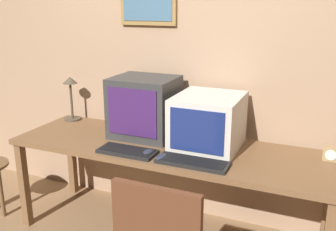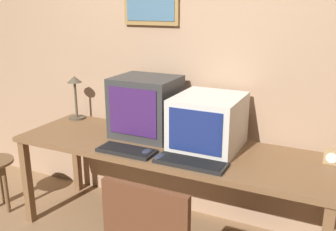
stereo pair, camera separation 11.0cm
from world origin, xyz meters
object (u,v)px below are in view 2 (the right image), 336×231
(keyboard_side, at_px, (190,163))
(mouse_far_corner, at_px, (147,152))
(monitor_left, at_px, (146,107))
(desk_clock, at_px, (332,157))
(mouse_near_keyboard, at_px, (159,157))
(desk_lamp, at_px, (75,91))
(keyboard_main, at_px, (127,150))
(monitor_right, at_px, (208,122))

(keyboard_side, relative_size, mouse_far_corner, 4.25)
(keyboard_side, bearing_deg, monitor_left, 144.65)
(desk_clock, bearing_deg, mouse_near_keyboard, -157.42)
(mouse_far_corner, bearing_deg, keyboard_side, -3.42)
(monitor_left, bearing_deg, keyboard_side, -35.35)
(monitor_left, relative_size, desk_lamp, 1.23)
(desk_lamp, bearing_deg, monitor_left, -8.29)
(monitor_left, relative_size, mouse_near_keyboard, 4.20)
(keyboard_main, distance_m, mouse_far_corner, 0.14)
(mouse_near_keyboard, distance_m, mouse_far_corner, 0.12)
(keyboard_main, relative_size, mouse_near_keyboard, 3.62)
(mouse_near_keyboard, height_order, desk_clock, desk_clock)
(monitor_right, distance_m, keyboard_main, 0.58)
(keyboard_side, distance_m, mouse_near_keyboard, 0.20)
(desk_clock, bearing_deg, desk_lamp, 177.89)
(desk_lamp, bearing_deg, desk_clock, -2.11)
(monitor_right, height_order, keyboard_main, monitor_right)
(desk_lamp, bearing_deg, mouse_near_keyboard, -24.90)
(monitor_left, height_order, keyboard_side, monitor_left)
(monitor_left, xyz_separation_m, desk_lamp, (-0.74, 0.11, 0.02))
(keyboard_main, bearing_deg, monitor_right, 35.00)
(keyboard_side, distance_m, mouse_far_corner, 0.31)
(mouse_near_keyboard, distance_m, desk_clock, 1.06)
(desk_clock, bearing_deg, monitor_right, -174.61)
(keyboard_main, bearing_deg, desk_lamp, 149.39)
(monitor_right, distance_m, keyboard_side, 0.36)
(monitor_right, bearing_deg, mouse_far_corner, -136.32)
(keyboard_side, xyz_separation_m, mouse_far_corner, (-0.31, 0.02, 0.00))
(keyboard_main, bearing_deg, keyboard_side, 0.08)
(desk_clock, bearing_deg, keyboard_side, -153.36)
(monitor_left, bearing_deg, mouse_near_keyboard, -51.33)
(monitor_left, height_order, keyboard_main, monitor_left)
(desk_lamp, bearing_deg, keyboard_main, -30.61)
(monitor_right, bearing_deg, desk_clock, 5.39)
(keyboard_main, relative_size, desk_lamp, 1.06)
(mouse_near_keyboard, height_order, mouse_far_corner, mouse_near_keyboard)
(monitor_left, distance_m, keyboard_side, 0.65)
(keyboard_main, height_order, desk_lamp, desk_lamp)
(monitor_right, bearing_deg, monitor_left, 175.37)
(monitor_right, height_order, mouse_near_keyboard, monitor_right)
(monitor_left, xyz_separation_m, keyboard_side, (0.50, -0.36, -0.21))
(monitor_left, relative_size, monitor_right, 0.93)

